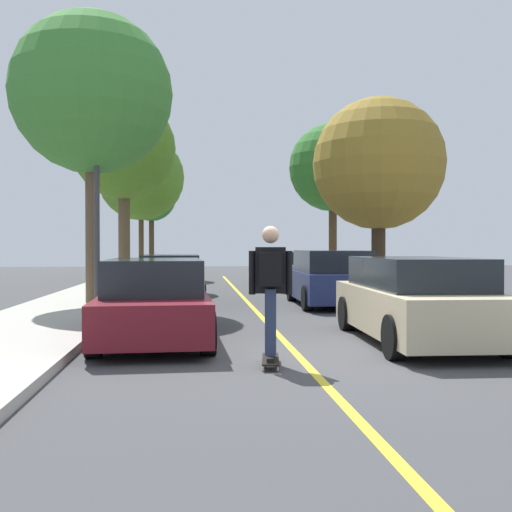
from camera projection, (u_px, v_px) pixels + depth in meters
ground at (299, 357)px, 8.74m from camera, size 80.00×80.00×0.00m
center_line at (266, 322)px, 12.72m from camera, size 0.12×39.20×0.01m
parked_car_left_nearest at (155, 301)px, 10.26m from camera, size 1.98×4.53×1.38m
parked_car_left_near at (171, 280)px, 16.88m from camera, size 1.91×4.70×1.36m
parked_car_right_nearest at (416, 300)px, 10.08m from camera, size 1.99×4.48×1.41m
parked_car_right_near at (331, 278)px, 16.35m from camera, size 2.07×4.22×1.49m
parked_car_right_far at (293, 271)px, 22.69m from camera, size 1.91×4.40×1.39m
street_tree_left_nearest at (92, 94)px, 15.52m from camera, size 4.11×4.11×7.44m
street_tree_left_near at (124, 149)px, 22.46m from camera, size 3.82×3.82×7.01m
street_tree_left_far at (141, 178)px, 29.54m from camera, size 4.20×4.20×6.93m
street_tree_left_farthest at (151, 197)px, 36.52m from camera, size 2.99×2.99×5.97m
street_tree_right_nearest at (379, 164)px, 18.56m from camera, size 4.05×4.05×6.02m
street_tree_right_near at (333, 168)px, 24.73m from camera, size 3.60×3.60×6.49m
fire_hydrant at (430, 297)px, 13.38m from camera, size 0.20×0.20×0.70m
streetlamp at (97, 180)px, 15.00m from camera, size 0.36×0.24×5.40m
skateboard at (270, 360)px, 8.06m from camera, size 0.32×0.86×0.10m
skateboarder at (271, 283)px, 8.01m from camera, size 0.59×0.71×1.76m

